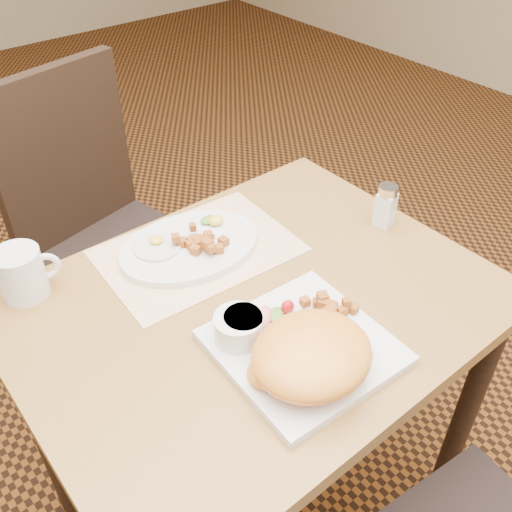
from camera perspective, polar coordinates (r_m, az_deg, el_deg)
The scene contains 15 objects.
ground at distance 1.70m, azimuth -0.01°, elevation -23.07°, with size 8.00×8.00×0.00m, color black.
table at distance 1.18m, azimuth -0.01°, elevation -8.23°, with size 0.90×0.70×0.75m.
chair_far at distance 1.72m, azimuth -15.30°, elevation 3.18°, with size 0.50×0.51×0.97m.
placemat at distance 1.22m, azimuth -5.85°, elevation 0.54°, with size 0.40×0.28×0.00m, color white.
plate_square at distance 1.01m, azimuth 4.71°, elevation -9.03°, with size 0.28×0.28×0.02m, color silver.
plate_oval at distance 1.22m, azimuth -6.64°, elevation 0.94°, with size 0.30×0.23×0.02m, color silver, non-canonical shape.
hollandaise_mound at distance 0.94m, azimuth 5.48°, elevation -9.89°, with size 0.21×0.19×0.08m.
ramekin at distance 0.99m, azimuth -1.75°, elevation -7.07°, with size 0.09×0.09×0.05m.
garnish_sq at distance 1.03m, azimuth 1.56°, elevation -5.83°, with size 0.10×0.06×0.03m.
fried_egg at distance 1.21m, azimuth -9.87°, elevation 1.03°, with size 0.10×0.10×0.02m.
garnish_ov at distance 1.26m, azimuth -4.33°, elevation 3.60°, with size 0.05×0.05×0.02m.
salt_shaker at distance 1.29m, azimuth 12.85°, elevation 4.98°, with size 0.05×0.05×0.10m.
coffee_mug at distance 1.17m, azimuth -22.32°, elevation -1.61°, with size 0.12×0.09×0.10m.
home_fries_sq at distance 1.04m, azimuth 7.59°, elevation -5.50°, with size 0.11×0.11×0.03m.
home_fries_ov at distance 1.19m, azimuth -5.61°, elevation 1.36°, with size 0.10×0.10×0.03m.
Camera 1 is at (-0.51, -0.62, 1.50)m, focal length 40.00 mm.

